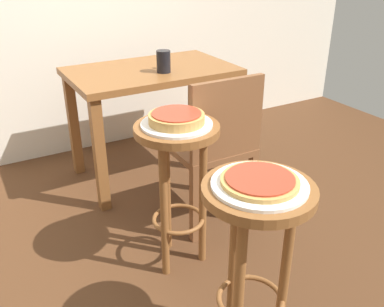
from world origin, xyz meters
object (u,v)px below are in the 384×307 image
stool_middle (177,165)px  serving_plate_middle (177,124)px  wooden_chair (214,145)px  serving_plate_foreground (259,185)px  condiment_shaker (167,62)px  dining_table (152,87)px  pizza_middle (177,118)px  pizza_foreground (260,180)px  stool_foreground (255,236)px  cup_near_edge (164,61)px

stool_middle → serving_plate_middle: serving_plate_middle is taller
stool_middle → wooden_chair: 0.39m
serving_plate_foreground → condiment_shaker: 1.46m
wooden_chair → dining_table: bearing=93.0°
stool_middle → wooden_chair: size_ratio=0.84×
serving_plate_foreground → pizza_middle: size_ratio=1.30×
pizza_foreground → dining_table: (0.30, 1.47, -0.13)m
pizza_foreground → stool_foreground: bearing=-116.6°
pizza_middle → condiment_shaker: size_ratio=2.66×
stool_foreground → serving_plate_foreground: serving_plate_foreground is taller
serving_plate_middle → pizza_middle: pizza_middle is taller
wooden_chair → serving_plate_foreground: bearing=-113.1°
cup_near_edge → condiment_shaker: 0.08m
pizza_middle → cup_near_edge: cup_near_edge is taller
condiment_shaker → wooden_chair: bearing=-93.9°
stool_foreground → cup_near_edge: cup_near_edge is taller
pizza_middle → wooden_chair: size_ratio=0.28×
stool_foreground → serving_plate_middle: bearing=88.9°
serving_plate_foreground → serving_plate_middle: size_ratio=1.01×
stool_foreground → pizza_middle: bearing=88.9°
condiment_shaker → serving_plate_foreground: bearing=-105.0°
stool_middle → pizza_middle: bearing=90.0°
cup_near_edge → dining_table: bearing=103.1°
dining_table → wooden_chair: bearing=-87.0°
wooden_chair → cup_near_edge: bearing=90.8°
stool_middle → condiment_shaker: size_ratio=7.99×
serving_plate_middle → dining_table: (0.29, 0.89, -0.12)m
stool_middle → pizza_foreground: bearing=-91.1°
stool_middle → dining_table: dining_table is taller
stool_foreground → pizza_foreground: bearing=63.4°
dining_table → pizza_foreground: bearing=-101.5°
stool_foreground → dining_table: 1.50m
serving_plate_foreground → dining_table: bearing=78.5°
condiment_shaker → pizza_foreground: bearing=-105.0°
stool_foreground → condiment_shaker: bearing=75.0°
serving_plate_foreground → wooden_chair: (0.34, 0.79, -0.26)m
condiment_shaker → pizza_middle: bearing=-114.0°
condiment_shaker → serving_plate_middle: bearing=-114.0°
dining_table → condiment_shaker: condiment_shaker is taller
stool_middle → pizza_middle: (0.00, 0.00, 0.23)m
serving_plate_foreground → serving_plate_middle: same height
stool_foreground → condiment_shaker: (0.38, 1.40, 0.25)m
dining_table → wooden_chair: size_ratio=1.19×
pizza_middle → dining_table: 0.94m
dining_table → stool_middle: bearing=-108.0°
serving_plate_foreground → wooden_chair: 0.89m
pizza_middle → cup_near_edge: (0.32, 0.77, 0.04)m
pizza_foreground → pizza_middle: bearing=88.9°
pizza_middle → dining_table: (0.29, 0.89, -0.15)m
serving_plate_foreground → stool_middle: 0.61m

